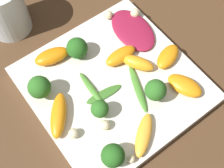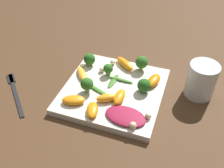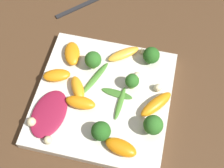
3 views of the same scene
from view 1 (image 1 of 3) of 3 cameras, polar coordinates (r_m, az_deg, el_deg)
The scene contains 24 objects.
ground_plane at distance 0.56m, azimuth 0.22°, elevation -0.61°, with size 2.40×2.40×0.00m, color #4C331E.
plate at distance 0.55m, azimuth 0.22°, elevation -0.13°, with size 0.28×0.28×0.02m.
drinking_glass at distance 0.62m, azimuth -19.07°, elevation 12.80°, with size 0.08×0.08×0.10m.
radicchio_leaf_0 at distance 0.60m, azimuth 3.81°, elevation 9.84°, with size 0.11×0.07×0.01m.
orange_segment_0 at distance 0.51m, azimuth -9.69°, elevation -5.70°, with size 0.08×0.07×0.02m.
orange_segment_1 at distance 0.56m, azimuth -10.96°, elevation 5.00°, with size 0.04×0.07×0.02m.
orange_segment_2 at distance 0.54m, azimuth 13.15°, elevation -0.27°, with size 0.07×0.05×0.02m.
orange_segment_3 at distance 0.56m, azimuth 10.17°, elevation 4.95°, with size 0.05×0.06×0.02m.
orange_segment_4 at distance 0.55m, azimuth 4.59°, elevation 3.99°, with size 0.06×0.05×0.02m.
orange_segment_5 at distance 0.50m, azimuth 5.82°, elevation -9.24°, with size 0.06×0.07×0.02m.
orange_segment_6 at distance 0.55m, azimuth 1.59°, elevation 5.18°, with size 0.03×0.06×0.02m.
broccoli_floret_0 at distance 0.52m, azimuth -13.14°, elevation -0.60°, with size 0.04×0.04×0.05m.
broccoli_floret_1 at distance 0.47m, azimuth 0.17°, elevation -12.98°, with size 0.04×0.04×0.04m.
broccoli_floret_2 at distance 0.51m, azimuth 7.95°, elevation -1.16°, with size 0.04×0.04×0.05m.
broccoli_floret_3 at distance 0.55m, azimuth -6.41°, elevation 6.53°, with size 0.04×0.04×0.04m.
broccoli_floret_4 at distance 0.49m, azimuth -2.25°, elevation -4.62°, with size 0.03×0.03×0.04m.
arugula_sprig_0 at distance 0.53m, azimuth 4.73°, elevation -0.70°, with size 0.09×0.05×0.01m.
arugula_sprig_1 at distance 0.53m, azimuth -3.74°, elevation -0.91°, with size 0.08×0.01×0.01m.
arugula_sprig_2 at distance 0.53m, azimuth -1.49°, elevation -1.88°, with size 0.02×0.07×0.00m.
macadamia_nut_0 at distance 0.61m, azimuth -0.64°, elevation 12.51°, with size 0.02×0.02×0.02m.
macadamia_nut_1 at distance 0.48m, azimuth 3.52°, elevation -13.52°, with size 0.01×0.01×0.01m.
macadamia_nut_2 at distance 0.50m, azimuth -1.31°, elevation -7.53°, with size 0.02×0.02×0.02m.
macadamia_nut_3 at distance 0.62m, azimuth 4.24°, elevation 12.78°, with size 0.02×0.02×0.02m.
macadamia_nut_4 at distance 0.50m, azimuth -7.05°, elevation -8.96°, with size 0.02×0.02×0.02m.
Camera 1 is at (0.20, -0.15, 0.49)m, focal length 50.00 mm.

